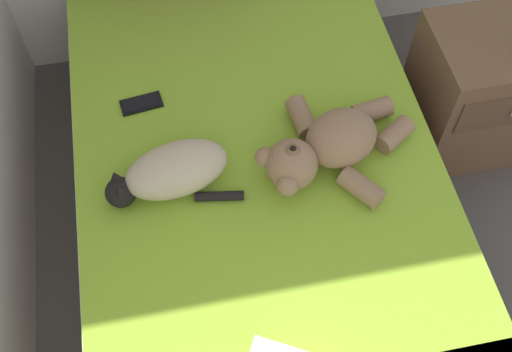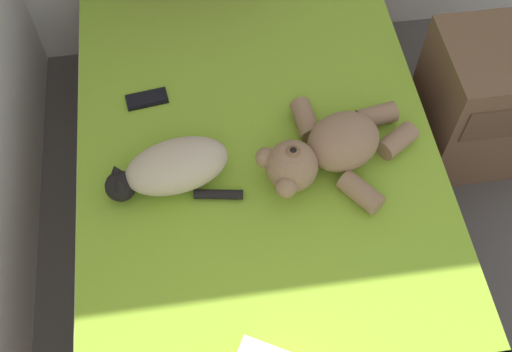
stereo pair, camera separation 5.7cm
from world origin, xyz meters
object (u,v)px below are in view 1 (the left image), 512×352
Objects in this scene: cat at (171,172)px; cell_phone at (141,104)px; bed at (260,205)px; nightstand at (480,91)px; teddy_bear at (327,146)px.

cat is 0.37m from cell_phone.
cell_phone reaches higher than bed.
bed is at bearing -43.70° from cell_phone.
nightstand reaches higher than cell_phone.
cat is 1.34m from nightstand.
nightstand reaches higher than bed.
bed is 4.75× the size of cat.
nightstand is at bearing 14.61° from cat.
bed is 0.40m from teddy_bear.
cat is at bearing -165.39° from nightstand.
bed is 1.03m from nightstand.
teddy_bear is 3.64× the size of cell_phone.
nightstand is (0.98, 0.32, 0.05)m from bed.
nightstand is at bearing -1.05° from cell_phone.
cat is 2.81× the size of cell_phone.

